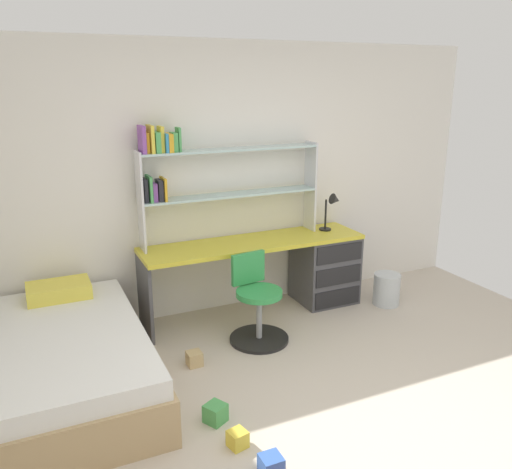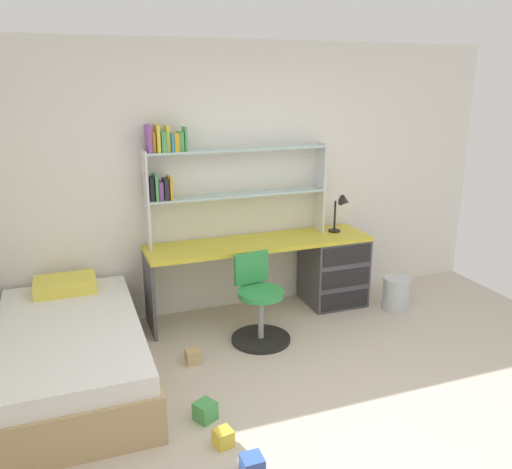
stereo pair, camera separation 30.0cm
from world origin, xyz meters
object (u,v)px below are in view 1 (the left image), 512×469
at_px(waste_bin, 387,289).
at_px(toy_block_blue_2, 271,466).
at_px(toy_block_natural_4, 194,359).
at_px(desk, 307,265).
at_px(toy_block_green_0, 215,413).
at_px(bed_platform, 71,361).
at_px(bookshelf_hutch, 204,172).
at_px(swivel_chair, 257,308).
at_px(toy_block_yellow_3, 238,439).
at_px(desk_lamp, 333,206).

distance_m(waste_bin, toy_block_blue_2, 2.72).
bearing_deg(toy_block_natural_4, desk, 26.08).
distance_m(waste_bin, toy_block_natural_4, 2.19).
bearing_deg(toy_block_green_0, bed_platform, 135.95).
xyz_separation_m(bed_platform, toy_block_natural_4, (0.92, -0.04, -0.18)).
xyz_separation_m(bookshelf_hutch, waste_bin, (1.74, -0.52, -1.25)).
bearing_deg(bookshelf_hutch, swivel_chair, -71.12).
bearing_deg(toy_block_natural_4, waste_bin, 8.77).
relative_size(desk, swivel_chair, 2.83).
relative_size(toy_block_green_0, toy_block_natural_4, 1.10).
distance_m(toy_block_green_0, toy_block_yellow_3, 0.30).
distance_m(bed_platform, waste_bin, 3.09).
height_order(toy_block_green_0, toy_block_yellow_3, toy_block_green_0).
bearing_deg(bookshelf_hutch, toy_block_green_0, -107.95).
relative_size(swivel_chair, toy_block_blue_2, 6.13).
distance_m(desk, bed_platform, 2.45).
distance_m(bookshelf_hutch, desk_lamp, 1.37).
xyz_separation_m(waste_bin, toy_block_yellow_3, (-2.22, -1.38, -0.11)).
bearing_deg(toy_block_blue_2, waste_bin, 38.26).
distance_m(waste_bin, toy_block_green_0, 2.51).
relative_size(swivel_chair, bed_platform, 0.40).
xyz_separation_m(desk_lamp, toy_block_natural_4, (-1.72, -0.71, -0.94)).
relative_size(toy_block_blue_2, toy_block_natural_4, 1.08).
bearing_deg(bookshelf_hutch, toy_block_natural_4, -116.25).
bearing_deg(desk, toy_block_green_0, -136.46).
distance_m(swivel_chair, toy_block_natural_4, 0.71).
xyz_separation_m(desk_lamp, toy_block_green_0, (-1.82, -1.46, -0.93)).
height_order(bed_platform, toy_block_green_0, bed_platform).
relative_size(bookshelf_hutch, toy_block_natural_4, 14.92).
distance_m(desk, waste_bin, 0.86).
xyz_separation_m(desk, swivel_chair, (-0.78, -0.51, -0.12)).
height_order(desk, toy_block_natural_4, desk).
distance_m(bookshelf_hutch, toy_block_natural_4, 1.65).
bearing_deg(desk_lamp, toy_block_yellow_3, -135.38).
bearing_deg(waste_bin, toy_block_natural_4, -171.23).
xyz_separation_m(desk, bookshelf_hutch, (-1.01, 0.15, 0.99)).
relative_size(desk, desk_lamp, 5.63).
relative_size(bookshelf_hutch, toy_block_blue_2, 13.87).
bearing_deg(toy_block_green_0, swivel_chair, 51.82).
relative_size(desk_lamp, toy_block_yellow_3, 3.52).
bearing_deg(bookshelf_hutch, desk, -8.61).
bearing_deg(desk_lamp, bookshelf_hutch, 173.86).
xyz_separation_m(desk, toy_block_natural_4, (-1.43, -0.70, -0.36)).
distance_m(swivel_chair, toy_block_blue_2, 1.68).
height_order(toy_block_blue_2, toy_block_natural_4, toy_block_blue_2).
distance_m(desk, swivel_chair, 0.94).
bearing_deg(desk, toy_block_natural_4, -153.92).
height_order(desk_lamp, bed_platform, desk_lamp).
height_order(desk_lamp, toy_block_natural_4, desk_lamp).
xyz_separation_m(bed_platform, toy_block_blue_2, (0.94, -1.39, -0.18)).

